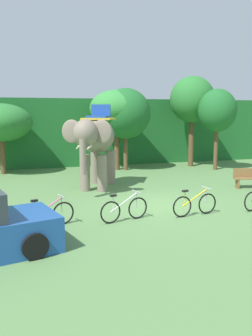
{
  "coord_description": "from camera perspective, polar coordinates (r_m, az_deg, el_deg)",
  "views": [
    {
      "loc": [
        -5.1,
        -11.98,
        3.41
      ],
      "look_at": [
        -1.04,
        1.0,
        1.3
      ],
      "focal_mm": 38.36,
      "sensor_mm": 36.0,
      "label": 1
    }
  ],
  "objects": [
    {
      "name": "tree_far_left",
      "position": [
        22.05,
        14.3,
        8.79
      ],
      "size": [
        2.27,
        2.27,
        4.79
      ],
      "color": "brown",
      "rests_on": "ground"
    },
    {
      "name": "bike_pink",
      "position": [
        11.04,
        -12.34,
        -7.28
      ],
      "size": [
        1.65,
        0.66,
        0.92
      ],
      "color": "black",
      "rests_on": "ground"
    },
    {
      "name": "wooden_bench",
      "position": [
        17.31,
        19.14,
        -1.43
      ],
      "size": [
        1.56,
        0.79,
        0.89
      ],
      "color": "brown",
      "rests_on": "ground"
    },
    {
      "name": "bike_white",
      "position": [
        11.4,
        -0.27,
        -6.56
      ],
      "size": [
        1.68,
        0.58,
        0.92
      ],
      "color": "black",
      "rests_on": "ground"
    },
    {
      "name": "elephant",
      "position": [
        16.04,
        -4.76,
        4.47
      ],
      "size": [
        3.09,
        4.12,
        3.78
      ],
      "color": "gray",
      "rests_on": "ground"
    },
    {
      "name": "tree_left",
      "position": [
        21.0,
        -19.26,
        6.82
      ],
      "size": [
        3.42,
        3.42,
        3.91
      ],
      "color": "brown",
      "rests_on": "ground"
    },
    {
      "name": "tree_center",
      "position": [
        21.28,
        -0.05,
        8.6
      ],
      "size": [
        2.92,
        2.92,
        4.82
      ],
      "color": "brown",
      "rests_on": "ground"
    },
    {
      "name": "tree_right",
      "position": [
        23.2,
        10.49,
        10.56
      ],
      "size": [
        2.8,
        2.8,
        5.66
      ],
      "color": "brown",
      "rests_on": "ground"
    },
    {
      "name": "foliage_hedge",
      "position": [
        25.91,
        -6.01,
        5.95
      ],
      "size": [
        36.0,
        6.0,
        4.28
      ],
      "primitive_type": "cube",
      "color": "#1E6028",
      "rests_on": "ground"
    },
    {
      "name": "tree_far_right",
      "position": [
        21.4,
        -1.47,
        9.36
      ],
      "size": [
        3.21,
        3.21,
        4.74
      ],
      "color": "brown",
      "rests_on": "ground"
    },
    {
      "name": "ground_plane",
      "position": [
        13.46,
        5.54,
        -5.9
      ],
      "size": [
        80.0,
        80.0,
        0.0
      ],
      "primitive_type": "plane",
      "color": "#567F47"
    },
    {
      "name": "bike_yellow",
      "position": [
        12.21,
        10.88,
        -5.68
      ],
      "size": [
        1.7,
        0.52,
        0.92
      ],
      "color": "black",
      "rests_on": "ground"
    }
  ]
}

